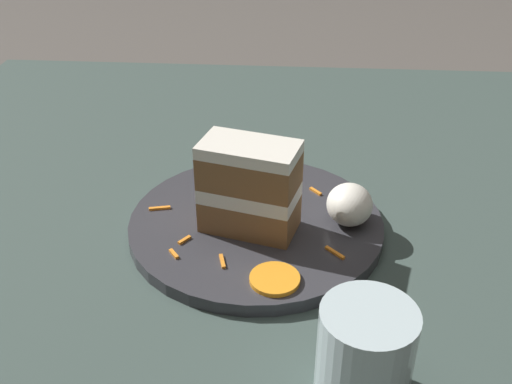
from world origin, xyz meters
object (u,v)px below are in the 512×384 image
at_px(plate, 256,224).
at_px(drinking_glass, 364,362).
at_px(cream_dollop, 350,204).
at_px(cake_slice, 249,187).
at_px(orange_garnish, 275,279).

bearing_deg(plate, drinking_glass, -156.12).
bearing_deg(cream_dollop, drinking_glass, 179.22).
xyz_separation_m(cake_slice, cream_dollop, (0.02, -0.12, -0.03)).
xyz_separation_m(cake_slice, drinking_glass, (-0.22, -0.11, -0.03)).
relative_size(plate, orange_garnish, 5.74).
relative_size(cream_dollop, drinking_glass, 0.63).
bearing_deg(cream_dollop, plate, 91.60).
relative_size(orange_garnish, drinking_glass, 0.55).
bearing_deg(drinking_glass, plate, 23.88).
xyz_separation_m(cream_dollop, drinking_glass, (-0.24, 0.00, 0.00)).
bearing_deg(drinking_glass, cake_slice, 26.69).
relative_size(cream_dollop, orange_garnish, 1.13).
relative_size(plate, cake_slice, 2.54).
relative_size(cake_slice, drinking_glass, 1.25).
bearing_deg(cake_slice, plate, 174.24).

